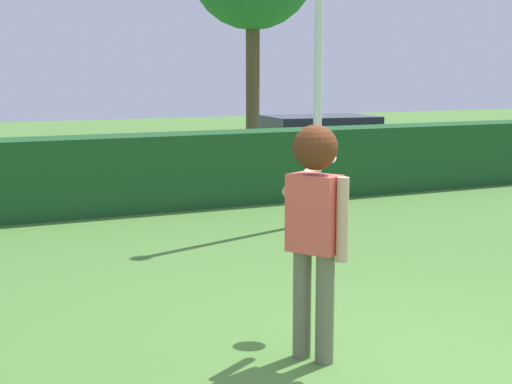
% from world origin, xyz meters
% --- Properties ---
extents(ground_plane, '(60.00, 60.00, 0.00)m').
position_xyz_m(ground_plane, '(0.00, 0.00, 0.00)').
color(ground_plane, '#4F8036').
extents(person, '(0.61, 0.78, 1.79)m').
position_xyz_m(person, '(-0.55, 0.21, 1.14)').
color(person, '#686952').
rests_on(person, ground).
extents(frisbee, '(0.25, 0.25, 0.09)m').
position_xyz_m(frisbee, '(-0.07, 0.94, 1.45)').
color(frisbee, white).
extents(lamppost, '(0.24, 0.24, 5.46)m').
position_xyz_m(lamppost, '(2.17, 4.87, 3.04)').
color(lamppost, silver).
rests_on(lamppost, ground).
extents(hedge_row, '(21.46, 0.90, 1.18)m').
position_xyz_m(hedge_row, '(0.00, 7.02, 0.59)').
color(hedge_row, '#1C4E23').
rests_on(hedge_row, ground).
extents(parked_car_black, '(4.39, 2.25, 1.25)m').
position_xyz_m(parked_car_black, '(4.82, 9.36, 0.69)').
color(parked_car_black, black).
rests_on(parked_car_black, ground).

